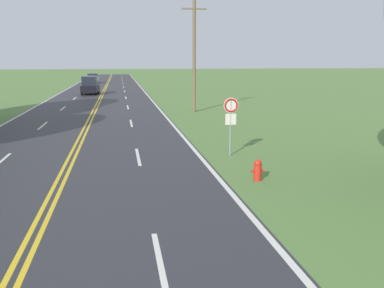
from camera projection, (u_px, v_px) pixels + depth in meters
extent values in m
cube|color=silver|center=(161.00, 267.00, 7.50)|extent=(0.12, 3.00, 0.00)
cube|color=silver|center=(138.00, 157.00, 16.18)|extent=(0.12, 3.00, 0.00)
cube|color=silver|center=(131.00, 123.00, 24.86)|extent=(0.12, 3.00, 0.00)
cube|color=silver|center=(128.00, 107.00, 33.54)|extent=(0.12, 3.00, 0.00)
cube|color=silver|center=(126.00, 98.00, 42.22)|extent=(0.12, 3.00, 0.00)
cube|color=silver|center=(125.00, 91.00, 50.90)|extent=(0.12, 3.00, 0.00)
cube|color=silver|center=(124.00, 87.00, 59.58)|extent=(0.12, 3.00, 0.00)
cube|color=silver|center=(123.00, 84.00, 68.26)|extent=(0.12, 3.00, 0.00)
cube|color=silver|center=(122.00, 81.00, 76.94)|extent=(0.12, 3.00, 0.00)
cube|color=silver|center=(122.00, 79.00, 85.62)|extent=(0.12, 3.00, 0.00)
cube|color=silver|center=(122.00, 77.00, 94.30)|extent=(0.12, 3.00, 0.00)
cube|color=silver|center=(121.00, 76.00, 102.98)|extent=(0.12, 3.00, 0.00)
cube|color=silver|center=(0.00, 162.00, 15.29)|extent=(0.12, 3.00, 0.00)
cube|color=silver|center=(43.00, 125.00, 23.97)|extent=(0.12, 3.00, 0.00)
cube|color=silver|center=(63.00, 108.00, 32.65)|extent=(0.12, 3.00, 0.00)
cube|color=silver|center=(75.00, 98.00, 41.33)|extent=(0.12, 3.00, 0.00)
cube|color=silver|center=(82.00, 92.00, 50.01)|extent=(0.12, 3.00, 0.00)
cube|color=silver|center=(87.00, 87.00, 58.69)|extent=(0.12, 3.00, 0.00)
cube|color=silver|center=(91.00, 84.00, 67.37)|extent=(0.12, 3.00, 0.00)
cube|color=silver|center=(95.00, 81.00, 76.05)|extent=(0.12, 3.00, 0.00)
cube|color=silver|center=(97.00, 79.00, 84.73)|extent=(0.12, 3.00, 0.00)
cube|color=silver|center=(99.00, 78.00, 93.41)|extent=(0.12, 3.00, 0.00)
cube|color=silver|center=(101.00, 76.00, 102.09)|extent=(0.12, 3.00, 0.00)
cylinder|color=red|center=(258.00, 173.00, 12.93)|extent=(0.25, 0.25, 0.52)
sphere|color=red|center=(258.00, 163.00, 12.87)|extent=(0.24, 0.24, 0.24)
cylinder|color=red|center=(263.00, 171.00, 12.95)|extent=(0.08, 0.09, 0.09)
cylinder|color=red|center=(253.00, 171.00, 12.89)|extent=(0.08, 0.09, 0.09)
cylinder|color=gray|center=(230.00, 128.00, 16.19)|extent=(0.07, 0.07, 2.28)
cylinder|color=silver|center=(231.00, 105.00, 15.99)|extent=(0.60, 0.02, 0.60)
torus|color=red|center=(231.00, 105.00, 15.98)|extent=(0.55, 0.07, 0.55)
cube|color=silver|center=(231.00, 119.00, 16.10)|extent=(0.44, 0.02, 0.44)
cylinder|color=brown|center=(194.00, 57.00, 29.81)|extent=(0.24, 0.24, 8.03)
cube|color=brown|center=(194.00, 9.00, 29.12)|extent=(1.80, 0.12, 0.10)
cylinder|color=black|center=(85.00, 91.00, 47.65)|extent=(0.23, 0.70, 0.69)
cylinder|color=black|center=(98.00, 90.00, 47.86)|extent=(0.23, 0.70, 0.69)
cylinder|color=black|center=(82.00, 92.00, 45.21)|extent=(0.23, 0.70, 0.69)
cylinder|color=black|center=(96.00, 92.00, 45.42)|extent=(0.23, 0.70, 0.69)
cube|color=black|center=(90.00, 88.00, 46.47)|extent=(1.93, 4.12, 0.73)
cube|color=#1E232D|center=(90.00, 81.00, 46.30)|extent=(1.67, 2.89, 1.02)
cylinder|color=black|center=(88.00, 81.00, 71.37)|extent=(0.23, 0.69, 0.69)
cylinder|color=black|center=(98.00, 81.00, 71.72)|extent=(0.23, 0.69, 0.69)
cylinder|color=black|center=(88.00, 81.00, 69.08)|extent=(0.23, 0.69, 0.69)
cylinder|color=black|center=(98.00, 81.00, 69.43)|extent=(0.23, 0.69, 0.69)
cube|color=white|center=(93.00, 79.00, 70.33)|extent=(2.02, 3.93, 0.71)
cube|color=#1E232D|center=(93.00, 75.00, 70.20)|extent=(1.75, 2.77, 0.64)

